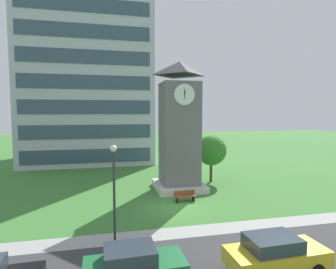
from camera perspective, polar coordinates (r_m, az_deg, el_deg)
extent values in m
plane|color=#3D7A33|center=(21.82, 1.22, -14.89)|extent=(160.00, 160.00, 0.00)
cube|color=#9E9E99|center=(17.90, 4.75, -19.38)|extent=(120.00, 1.60, 0.01)
cube|color=#B7BCC6|center=(44.71, -15.93, 9.41)|extent=(17.91, 14.78, 22.40)
cube|color=#384C60|center=(37.54, -16.28, -4.32)|extent=(16.48, 0.10, 1.80)
cube|color=#384C60|center=(37.19, -16.39, 0.55)|extent=(16.48, 0.10, 1.80)
cube|color=#384C60|center=(37.12, -16.50, 5.49)|extent=(16.48, 0.10, 1.80)
cube|color=#384C60|center=(37.32, -16.61, 10.40)|extent=(16.48, 0.10, 1.80)
cube|color=#384C60|center=(37.79, -16.72, 15.23)|extent=(16.48, 0.10, 1.80)
cube|color=#384C60|center=(38.53, -16.84, 19.91)|extent=(16.48, 0.10, 1.80)
cube|color=#384C60|center=(39.51, -16.95, 24.38)|extent=(16.48, 0.10, 1.80)
cube|color=slate|center=(25.86, 2.33, -0.42)|extent=(3.35, 3.35, 10.05)
cube|color=beige|center=(26.68, 2.30, -10.59)|extent=(4.52, 4.52, 0.60)
pyramid|color=#555155|center=(26.09, 2.38, 13.54)|extent=(3.68, 3.68, 1.29)
cylinder|color=white|center=(24.15, 3.43, 8.30)|extent=(1.84, 0.12, 1.84)
cylinder|color=white|center=(26.31, 6.05, 7.97)|extent=(0.12, 1.84, 1.84)
cube|color=black|center=(24.09, 3.48, 8.70)|extent=(0.07, 0.08, 0.55)
cube|color=black|center=(24.07, 3.48, 8.31)|extent=(0.04, 0.06, 0.83)
cube|color=brown|center=(23.03, 3.59, -12.67)|extent=(1.82, 0.58, 0.06)
cube|color=brown|center=(23.16, 3.41, -11.98)|extent=(1.80, 0.15, 0.40)
cube|color=black|center=(22.88, 1.84, -13.37)|extent=(0.10, 0.44, 0.45)
cube|color=black|center=(23.33, 5.30, -13.03)|extent=(0.10, 0.44, 0.45)
cylinder|color=#333338|center=(15.42, -11.08, -13.14)|extent=(0.14, 0.14, 5.19)
sphere|color=#F2EFCC|center=(14.82, -11.24, -2.86)|extent=(0.36, 0.36, 0.36)
cylinder|color=#513823|center=(29.61, 8.90, -7.51)|extent=(0.28, 0.28, 2.22)
sphere|color=#347B27|center=(29.23, 8.95, -3.25)|extent=(3.18, 3.18, 3.18)
cube|color=#1E6B38|center=(12.89, -6.85, -26.03)|extent=(4.28, 1.93, 0.76)
cube|color=#2D3842|center=(12.53, -7.93, -23.41)|extent=(2.16, 1.66, 0.60)
cylinder|color=black|center=(14.03, -1.44, -25.04)|extent=(0.67, 0.24, 0.66)
cube|color=gold|center=(14.59, 21.56, -22.46)|extent=(4.63, 1.98, 0.76)
cube|color=#2D3842|center=(14.17, 20.84, -20.22)|extent=(2.33, 1.70, 0.60)
cylinder|color=black|center=(16.19, 23.89, -21.20)|extent=(0.67, 0.24, 0.66)
cylinder|color=black|center=(14.77, 14.34, -23.58)|extent=(0.67, 0.24, 0.66)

